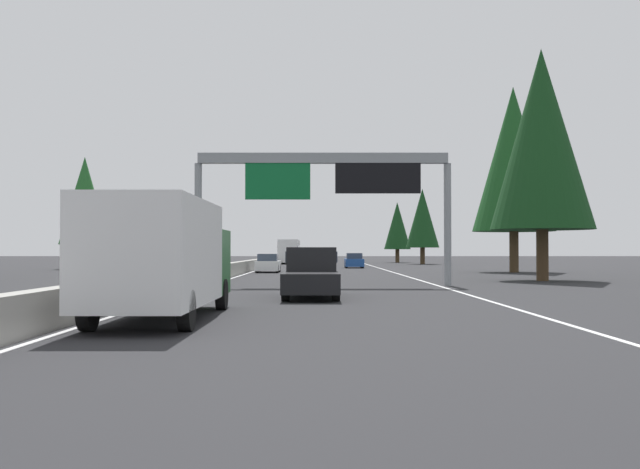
% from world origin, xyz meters
% --- Properties ---
extents(ground_plane, '(320.00, 320.00, 0.00)m').
position_xyz_m(ground_plane, '(60.00, 0.00, 0.00)').
color(ground_plane, '#262628').
extents(median_barrier, '(180.00, 0.56, 0.90)m').
position_xyz_m(median_barrier, '(80.00, 0.30, 0.45)').
color(median_barrier, '#9E9B93').
rests_on(median_barrier, ground).
extents(shoulder_stripe_right, '(160.00, 0.16, 0.01)m').
position_xyz_m(shoulder_stripe_right, '(70.00, -11.52, 0.01)').
color(shoulder_stripe_right, silver).
rests_on(shoulder_stripe_right, ground).
extents(shoulder_stripe_median, '(160.00, 0.16, 0.01)m').
position_xyz_m(shoulder_stripe_median, '(70.00, -0.25, 0.01)').
color(shoulder_stripe_median, silver).
rests_on(shoulder_stripe_median, ground).
extents(sign_gantry_overhead, '(0.50, 12.68, 6.55)m').
position_xyz_m(sign_gantry_overhead, '(33.88, -6.03, 5.21)').
color(sign_gantry_overhead, gray).
rests_on(sign_gantry_overhead, ground).
extents(box_truck_near_right, '(8.50, 2.40, 2.95)m').
position_xyz_m(box_truck_near_right, '(16.02, -1.77, 1.61)').
color(box_truck_near_right, white).
rests_on(box_truck_near_right, ground).
extents(pickup_far_center, '(5.60, 2.00, 1.86)m').
position_xyz_m(pickup_far_center, '(25.01, -5.40, 0.91)').
color(pickup_far_center, black).
rests_on(pickup_far_center, ground).
extents(sedan_distant_b, '(4.40, 1.80, 1.47)m').
position_xyz_m(sedan_distant_b, '(71.13, -9.12, 0.68)').
color(sedan_distant_b, '#1E4793').
rests_on(sedan_distant_b, ground).
extents(bus_mid_right, '(11.50, 2.55, 3.10)m').
position_xyz_m(bus_mid_right, '(95.23, -1.68, 1.72)').
color(bus_mid_right, white).
rests_on(bus_mid_right, ground).
extents(sedan_distant_a, '(4.40, 1.80, 1.47)m').
position_xyz_m(sedan_distant_a, '(56.22, -1.61, 0.68)').
color(sedan_distant_a, white).
rests_on(sedan_distant_a, ground).
extents(oncoming_near, '(5.60, 2.00, 1.86)m').
position_xyz_m(oncoming_near, '(39.29, 2.69, 0.91)').
color(oncoming_near, '#AD931E').
rests_on(oncoming_near, ground).
extents(conifer_right_near, '(5.88, 5.88, 13.36)m').
position_xyz_m(conifer_right_near, '(39.76, -18.45, 8.13)').
color(conifer_right_near, '#4C3823').
rests_on(conifer_right_near, ground).
extents(conifer_right_mid, '(6.51, 6.51, 14.80)m').
position_xyz_m(conifer_right_mid, '(56.21, -21.13, 9.00)').
color(conifer_right_mid, '#4C3823').
rests_on(conifer_right_mid, ground).
extents(conifer_right_far, '(4.20, 4.20, 9.54)m').
position_xyz_m(conifer_right_far, '(90.85, -18.67, 5.79)').
color(conifer_right_far, '#4C3823').
rests_on(conifer_right_far, ground).
extents(conifer_right_distant, '(3.81, 3.81, 8.65)m').
position_xyz_m(conifer_right_distant, '(103.12, -16.78, 5.25)').
color(conifer_right_distant, '#4C3823').
rests_on(conifer_right_distant, ground).
extents(conifer_left_mid, '(4.59, 4.59, 10.43)m').
position_xyz_m(conifer_left_mid, '(66.02, 16.12, 6.34)').
color(conifer_left_mid, '#4C3823').
rests_on(conifer_left_mid, ground).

